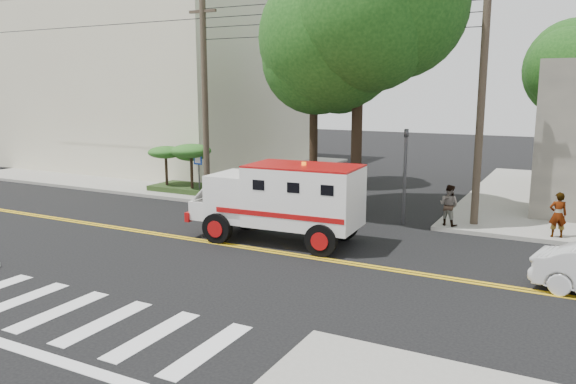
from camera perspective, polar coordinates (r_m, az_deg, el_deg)
The scene contains 14 objects.
ground at distance 18.43m, azimuth -4.91°, elevation -5.55°, with size 100.00×100.00×0.00m, color black.
sidewalk_nw at distance 36.94m, azimuth -11.33°, elevation 2.50°, with size 17.00×17.00×0.15m, color gray.
building_left at distance 39.03m, azimuth -12.52°, elevation 10.35°, with size 16.00×14.00×10.00m, color beige.
utility_pole_left at distance 25.84m, azimuth -8.43°, elevation 9.09°, with size 0.28×0.28×9.00m, color #382D23.
utility_pole_right at distance 21.36m, azimuth 19.03°, elevation 8.37°, with size 0.28×0.28×9.00m, color #382D23.
tree_main at distance 22.55m, azimuth 8.03°, elevation 15.79°, with size 6.08×5.70×9.85m.
tree_left at distance 29.37m, azimuth 3.06°, elevation 11.75°, with size 4.48×4.20×7.70m.
tree_right at distance 30.69m, azimuth 26.84°, elevation 11.28°, with size 4.80×4.50×8.20m.
traffic_signal at distance 21.49m, azimuth 11.82°, elevation 2.63°, with size 0.15×0.18×3.60m.
accessibility_sign at distance 26.59m, azimuth -9.08°, elevation 2.33°, with size 0.45×0.10×2.02m.
palm_planter at distance 27.66m, azimuth -10.59°, elevation 3.18°, with size 3.52×2.63×2.36m.
armored_truck at distance 18.60m, azimuth -0.53°, elevation -0.60°, with size 5.92×2.64×2.64m.
pedestrian_a at distance 20.82m, azimuth 25.73°, elevation -2.09°, with size 0.56×0.37×1.54m, color gray.
pedestrian_b at distance 21.22m, azimuth 16.02°, elevation -1.29°, with size 0.73×0.57×1.50m, color gray.
Camera 1 is at (9.59, -14.89, 5.08)m, focal length 35.00 mm.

